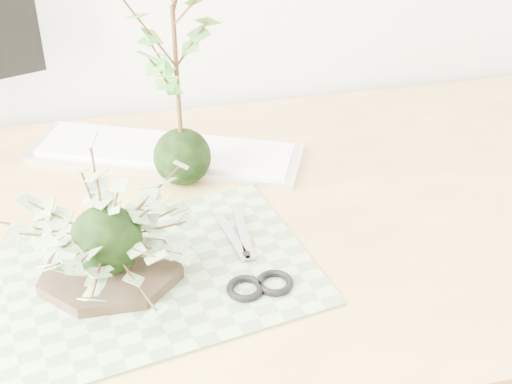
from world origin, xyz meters
TOP-DOWN VIEW (x-y plane):
  - desk at (-0.07, 1.23)m, footprint 1.60×0.70m
  - cutting_mat at (-0.15, 1.13)m, footprint 0.47×0.35m
  - stone_dish at (-0.18, 1.13)m, footprint 0.19×0.19m
  - ivy_kokedama at (-0.18, 1.13)m, footprint 0.29×0.29m
  - maple_kokedama at (-0.07, 1.34)m, footprint 0.20×0.20m
  - keyboard at (-0.08, 1.42)m, footprint 0.44×0.29m
  - scissors at (-0.01, 1.10)m, footprint 0.09×0.19m

SIDE VIEW (x-z plane):
  - desk at x=-0.07m, z-range 0.28..1.02m
  - cutting_mat at x=-0.15m, z-range 0.74..0.74m
  - keyboard at x=-0.08m, z-range 0.74..0.76m
  - scissors at x=-0.01m, z-range 0.74..0.75m
  - stone_dish at x=-0.18m, z-range 0.74..0.76m
  - ivy_kokedama at x=-0.18m, z-range 0.76..0.93m
  - maple_kokedama at x=-0.07m, z-range 0.81..1.17m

